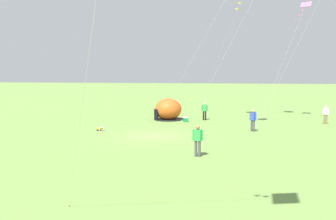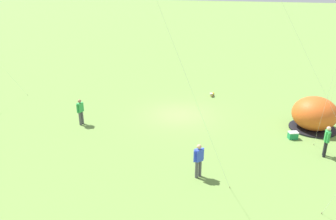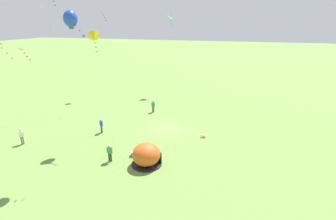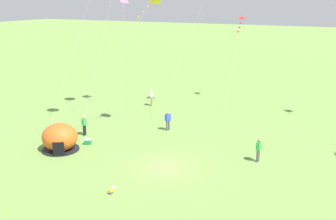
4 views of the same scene
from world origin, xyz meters
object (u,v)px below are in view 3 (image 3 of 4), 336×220
object	(u,v)px
popup_tent	(146,155)
person_with_toddler	(22,136)
kite_red	(24,53)
kite_blue	(70,19)
kite_green	(170,20)
toddler_crawling	(203,136)
person_strolling	(101,125)
kite_purple	(103,16)
person_center_field	(110,152)
person_near_tent	(153,106)
kite_yellow	(94,38)
cooler_box	(133,154)

from	to	relation	value
popup_tent	person_with_toddler	xyz separation A→B (m)	(0.08, 14.38, -0.03)
kite_red	kite_blue	bearing A→B (deg)	-121.08
kite_red	kite_green	world-z (taller)	kite_green
toddler_crawling	kite_red	distance (m)	25.50
person_strolling	kite_red	xyz separation A→B (m)	(2.60, 12.24, 7.71)
kite_green	kite_purple	xyz separation A→B (m)	(-5.17, 10.31, 0.62)
person_center_field	person_strolling	bearing A→B (deg)	36.60
person_strolling	kite_red	bearing A→B (deg)	78.01
kite_purple	person_near_tent	bearing A→B (deg)	-124.56
popup_tent	kite_yellow	size ratio (longest dim) A/B	0.24
person_with_toddler	kite_purple	xyz separation A→B (m)	(21.99, 1.74, 12.50)
person_center_field	kite_purple	bearing A→B (deg)	29.19
popup_tent	toddler_crawling	distance (m)	8.44
person_with_toddler	kite_red	bearing A→B (deg)	35.92
person_near_tent	kite_green	distance (m)	17.81
person_center_field	kite_green	size ratio (longest dim) A/B	0.13
cooler_box	kite_purple	xyz separation A→B (m)	(20.94, 14.22, 13.24)
person_strolling	kite_blue	size ratio (longest dim) A/B	0.13
cooler_box	toddler_crawling	size ratio (longest dim) A/B	1.15
kite_red	person_center_field	bearing A→B (deg)	-116.81
toddler_crawling	person_near_tent	world-z (taller)	person_near_tent
person_strolling	kite_red	distance (m)	14.69
person_with_toddler	kite_yellow	bearing A→B (deg)	-60.00
person_near_tent	toddler_crawling	bearing A→B (deg)	-128.17
person_center_field	kite_purple	world-z (taller)	kite_purple
toddler_crawling	kite_purple	world-z (taller)	kite_purple
person_near_tent	kite_green	bearing A→B (deg)	5.83
popup_tent	kite_red	bearing A→B (deg)	68.53
person_with_toddler	kite_green	size ratio (longest dim) A/B	0.13
toddler_crawling	person_with_toddler	distance (m)	19.80
person_with_toddler	person_strolling	world-z (taller)	same
person_strolling	kite_yellow	distance (m)	10.12
person_with_toddler	person_near_tent	xyz separation A→B (m)	(13.96, -9.92, 0.00)
person_center_field	kite_green	world-z (taller)	kite_green
toddler_crawling	person_with_toddler	xyz separation A→B (m)	(-7.31, 18.38, 0.79)
person_near_tent	kite_yellow	xyz separation A→B (m)	(-9.74, 2.61, 10.04)
kite_yellow	popup_tent	bearing A→B (deg)	-121.29
toddler_crawling	person_with_toddler	world-z (taller)	person_with_toddler
popup_tent	person_center_field	world-z (taller)	popup_tent
cooler_box	person_strolling	world-z (taller)	person_strolling
person_with_toddler	person_center_field	world-z (taller)	same
person_strolling	kite_blue	bearing A→B (deg)	-164.12
popup_tent	toddler_crawling	bearing A→B (deg)	-28.47
person_strolling	toddler_crawling	bearing A→B (deg)	-79.89
person_center_field	kite_red	bearing A→B (deg)	63.19
person_center_field	kite_blue	xyz separation A→B (m)	(-0.02, 2.62, 11.83)
cooler_box	person_with_toddler	size ratio (longest dim) A/B	0.37
toddler_crawling	kite_purple	xyz separation A→B (m)	(14.68, 20.12, 13.28)
person_center_field	kite_yellow	world-z (taller)	kite_yellow
popup_tent	kite_blue	xyz separation A→B (m)	(-0.48, 6.15, 11.80)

